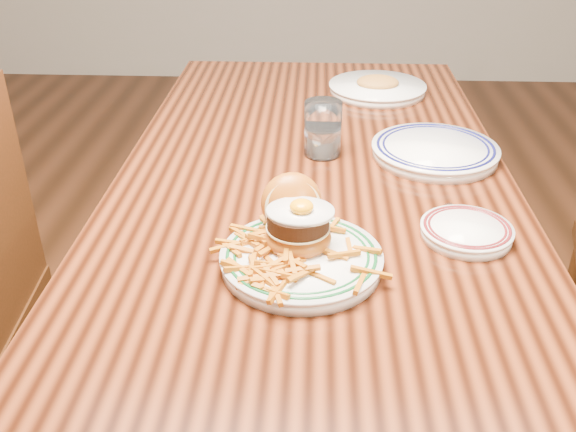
{
  "coord_description": "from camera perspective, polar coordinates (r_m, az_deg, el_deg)",
  "views": [
    {
      "loc": [
        0.0,
        -1.29,
        1.36
      ],
      "look_at": [
        -0.04,
        -0.4,
        0.85
      ],
      "focal_mm": 40.0,
      "sensor_mm": 36.0,
      "label": 1
    }
  ],
  "objects": [
    {
      "name": "rear_plate",
      "position": [
        1.5,
        12.93,
        5.73
      ],
      "size": [
        0.29,
        0.29,
        0.03
      ],
      "rotation": [
        0.0,
        0.0,
        -0.1
      ],
      "color": "white",
      "rests_on": "table"
    },
    {
      "name": "side_plate",
      "position": [
        1.19,
        15.59,
        -1.24
      ],
      "size": [
        0.16,
        0.17,
        0.03
      ],
      "rotation": [
        0.0,
        0.0,
        -0.32
      ],
      "color": "white",
      "rests_on": "table"
    },
    {
      "name": "table",
      "position": [
        1.46,
        2.29,
        1.3
      ],
      "size": [
        0.85,
        1.6,
        0.75
      ],
      "color": "black",
      "rests_on": "floor"
    },
    {
      "name": "water_glass",
      "position": [
        1.46,
        3.11,
        7.47
      ],
      "size": [
        0.08,
        0.08,
        0.13
      ],
      "color": "white",
      "rests_on": "table"
    },
    {
      "name": "far_plate",
      "position": [
        1.89,
        7.95,
        11.25
      ],
      "size": [
        0.28,
        0.28,
        0.05
      ],
      "rotation": [
        0.0,
        0.0,
        0.22
      ],
      "color": "white",
      "rests_on": "table"
    },
    {
      "name": "main_plate",
      "position": [
        1.07,
        1.05,
        -2.49
      ],
      "size": [
        0.27,
        0.29,
        0.13
      ],
      "rotation": [
        0.0,
        0.0,
        0.21
      ],
      "color": "white",
      "rests_on": "table"
    },
    {
      "name": "floor",
      "position": [
        1.87,
        1.87,
        -16.84
      ],
      "size": [
        6.0,
        6.0,
        0.0
      ],
      "primitive_type": "plane",
      "color": "black",
      "rests_on": "ground"
    }
  ]
}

